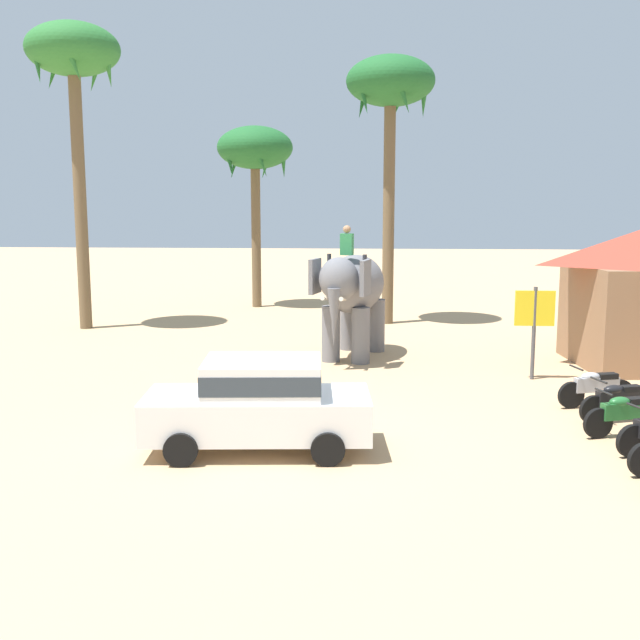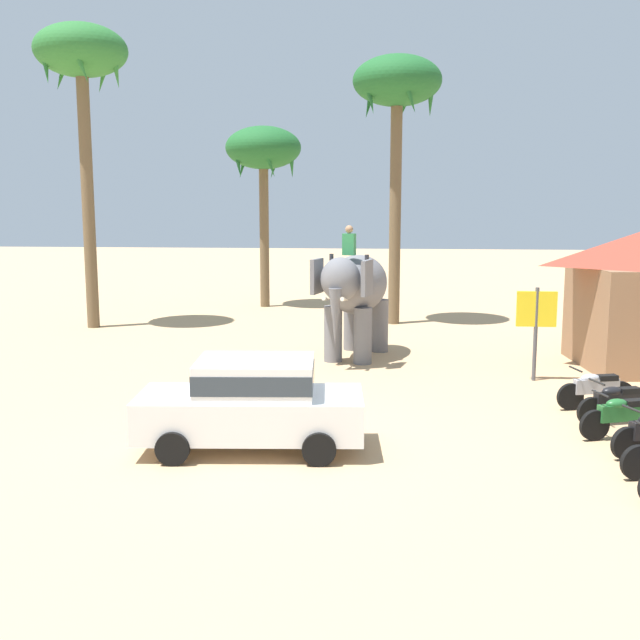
{
  "view_description": "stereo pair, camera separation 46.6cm",
  "coord_description": "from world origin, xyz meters",
  "px_view_note": "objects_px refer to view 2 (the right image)",
  "views": [
    {
      "loc": [
        1.74,
        -13.59,
        4.54
      ],
      "look_at": [
        0.5,
        5.1,
        1.6
      ],
      "focal_mm": 42.53,
      "sensor_mm": 36.0,
      "label": 1
    },
    {
      "loc": [
        2.2,
        -13.55,
        4.54
      ],
      "look_at": [
        0.5,
        5.1,
        1.6
      ],
      "focal_mm": 42.53,
      "sensor_mm": 36.0,
      "label": 2
    }
  ],
  "objects_px": {
    "motorcycle_far_in_row": "(618,402)",
    "palm_tree_behind_elephant": "(263,153)",
    "palm_tree_near_hut": "(397,91)",
    "palm_tree_left_of_road": "(81,63)",
    "signboard_yellow": "(536,315)",
    "motorcycle_fourth_in_row": "(623,415)",
    "motorcycle_end_of_row": "(596,388)",
    "elephant_with_mahout": "(355,290)",
    "car_sedan_foreground": "(252,401)"
  },
  "relations": [
    {
      "from": "motorcycle_far_in_row",
      "to": "palm_tree_behind_elephant",
      "type": "xyz_separation_m",
      "value": [
        -10.08,
        16.83,
        6.11
      ]
    },
    {
      "from": "palm_tree_behind_elephant",
      "to": "palm_tree_near_hut",
      "type": "distance_m",
      "value": 7.21
    },
    {
      "from": "palm_tree_left_of_road",
      "to": "signboard_yellow",
      "type": "relative_size",
      "value": 4.42
    },
    {
      "from": "motorcycle_fourth_in_row",
      "to": "palm_tree_left_of_road",
      "type": "xyz_separation_m",
      "value": [
        -15.23,
        11.78,
        8.79
      ]
    },
    {
      "from": "motorcycle_far_in_row",
      "to": "palm_tree_left_of_road",
      "type": "bearing_deg",
      "value": 144.98
    },
    {
      "from": "motorcycle_end_of_row",
      "to": "palm_tree_left_of_road",
      "type": "bearing_deg",
      "value": 147.72
    },
    {
      "from": "motorcycle_fourth_in_row",
      "to": "palm_tree_behind_elephant",
      "type": "height_order",
      "value": "palm_tree_behind_elephant"
    },
    {
      "from": "motorcycle_fourth_in_row",
      "to": "elephant_with_mahout",
      "type": "bearing_deg",
      "value": 127.41
    },
    {
      "from": "elephant_with_mahout",
      "to": "motorcycle_end_of_row",
      "type": "xyz_separation_m",
      "value": [
        5.55,
        -5.06,
        -1.53
      ]
    },
    {
      "from": "car_sedan_foreground",
      "to": "palm_tree_near_hut",
      "type": "xyz_separation_m",
      "value": [
        2.66,
        14.93,
        7.53
      ]
    },
    {
      "from": "elephant_with_mahout",
      "to": "motorcycle_end_of_row",
      "type": "bearing_deg",
      "value": -42.37
    },
    {
      "from": "car_sedan_foreground",
      "to": "motorcycle_far_in_row",
      "type": "height_order",
      "value": "car_sedan_foreground"
    },
    {
      "from": "elephant_with_mahout",
      "to": "motorcycle_fourth_in_row",
      "type": "relative_size",
      "value": 2.3
    },
    {
      "from": "elephant_with_mahout",
      "to": "signboard_yellow",
      "type": "xyz_separation_m",
      "value": [
        4.7,
        -2.43,
        -0.3
      ]
    },
    {
      "from": "motorcycle_end_of_row",
      "to": "palm_tree_left_of_road",
      "type": "xyz_separation_m",
      "value": [
        -15.28,
        9.65,
        8.79
      ]
    },
    {
      "from": "motorcycle_far_in_row",
      "to": "motorcycle_end_of_row",
      "type": "bearing_deg",
      "value": 96.72
    },
    {
      "from": "palm_tree_behind_elephant",
      "to": "signboard_yellow",
      "type": "distance_m",
      "value": 16.64
    },
    {
      "from": "motorcycle_end_of_row",
      "to": "motorcycle_fourth_in_row",
      "type": "bearing_deg",
      "value": -91.39
    },
    {
      "from": "motorcycle_fourth_in_row",
      "to": "motorcycle_end_of_row",
      "type": "relative_size",
      "value": 0.99
    },
    {
      "from": "elephant_with_mahout",
      "to": "signboard_yellow",
      "type": "bearing_deg",
      "value": -27.33
    },
    {
      "from": "motorcycle_far_in_row",
      "to": "palm_tree_behind_elephant",
      "type": "relative_size",
      "value": 0.23
    },
    {
      "from": "motorcycle_end_of_row",
      "to": "signboard_yellow",
      "type": "bearing_deg",
      "value": 107.84
    },
    {
      "from": "signboard_yellow",
      "to": "car_sedan_foreground",
      "type": "bearing_deg",
      "value": -135.63
    },
    {
      "from": "car_sedan_foreground",
      "to": "motorcycle_fourth_in_row",
      "type": "height_order",
      "value": "car_sedan_foreground"
    },
    {
      "from": "elephant_with_mahout",
      "to": "motorcycle_end_of_row",
      "type": "distance_m",
      "value": 7.67
    },
    {
      "from": "palm_tree_behind_elephant",
      "to": "signboard_yellow",
      "type": "height_order",
      "value": "palm_tree_behind_elephant"
    },
    {
      "from": "signboard_yellow",
      "to": "motorcycle_end_of_row",
      "type": "bearing_deg",
      "value": -72.16
    },
    {
      "from": "motorcycle_fourth_in_row",
      "to": "palm_tree_left_of_road",
      "type": "height_order",
      "value": "palm_tree_left_of_road"
    },
    {
      "from": "car_sedan_foreground",
      "to": "elephant_with_mahout",
      "type": "relative_size",
      "value": 1.05
    },
    {
      "from": "car_sedan_foreground",
      "to": "palm_tree_behind_elephant",
      "type": "bearing_deg",
      "value": 98.64
    },
    {
      "from": "motorcycle_end_of_row",
      "to": "palm_tree_left_of_road",
      "type": "relative_size",
      "value": 0.17
    },
    {
      "from": "car_sedan_foreground",
      "to": "palm_tree_behind_elephant",
      "type": "distance_m",
      "value": 20.13
    },
    {
      "from": "car_sedan_foreground",
      "to": "palm_tree_near_hut",
      "type": "relative_size",
      "value": 0.43
    },
    {
      "from": "palm_tree_left_of_road",
      "to": "signboard_yellow",
      "type": "height_order",
      "value": "palm_tree_left_of_road"
    },
    {
      "from": "motorcycle_end_of_row",
      "to": "palm_tree_near_hut",
      "type": "relative_size",
      "value": 0.18
    },
    {
      "from": "motorcycle_far_in_row",
      "to": "palm_tree_near_hut",
      "type": "xyz_separation_m",
      "value": [
        -4.51,
        12.65,
        7.99
      ]
    },
    {
      "from": "motorcycle_fourth_in_row",
      "to": "palm_tree_left_of_road",
      "type": "relative_size",
      "value": 0.16
    },
    {
      "from": "motorcycle_far_in_row",
      "to": "motorcycle_fourth_in_row",
      "type": "bearing_deg",
      "value": -100.81
    },
    {
      "from": "palm_tree_near_hut",
      "to": "signboard_yellow",
      "type": "bearing_deg",
      "value": -68.29
    },
    {
      "from": "motorcycle_fourth_in_row",
      "to": "palm_tree_left_of_road",
      "type": "bearing_deg",
      "value": 142.27
    },
    {
      "from": "palm_tree_behind_elephant",
      "to": "signboard_yellow",
      "type": "relative_size",
      "value": 3.2
    },
    {
      "from": "signboard_yellow",
      "to": "palm_tree_near_hut",
      "type": "bearing_deg",
      "value": 111.71
    },
    {
      "from": "palm_tree_near_hut",
      "to": "motorcycle_end_of_row",
      "type": "bearing_deg",
      "value": -69.16
    },
    {
      "from": "elephant_with_mahout",
      "to": "motorcycle_far_in_row",
      "type": "relative_size",
      "value": 2.3
    },
    {
      "from": "motorcycle_fourth_in_row",
      "to": "signboard_yellow",
      "type": "relative_size",
      "value": 0.73
    },
    {
      "from": "palm_tree_left_of_road",
      "to": "car_sedan_foreground",
      "type": "bearing_deg",
      "value": -57.8
    },
    {
      "from": "elephant_with_mahout",
      "to": "signboard_yellow",
      "type": "relative_size",
      "value": 1.67
    },
    {
      "from": "palm_tree_left_of_road",
      "to": "signboard_yellow",
      "type": "xyz_separation_m",
      "value": [
        14.43,
        -7.02,
        -7.57
      ]
    },
    {
      "from": "car_sedan_foreground",
      "to": "motorcycle_end_of_row",
      "type": "distance_m",
      "value": 7.84
    },
    {
      "from": "motorcycle_far_in_row",
      "to": "motorcycle_end_of_row",
      "type": "height_order",
      "value": "same"
    }
  ]
}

